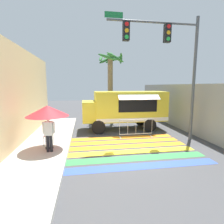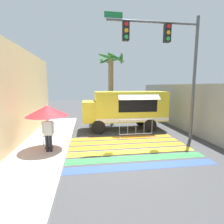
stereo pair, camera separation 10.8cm
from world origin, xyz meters
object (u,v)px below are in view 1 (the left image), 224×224
object	(u,v)px
patio_umbrella	(47,111)
barricade_front	(136,128)
folding_chair	(49,133)
vendor_person	(49,132)
palm_tree	(110,77)
traffic_signal_pole	(168,52)
food_truck	(123,107)

from	to	relation	value
patio_umbrella	barricade_front	world-z (taller)	patio_umbrella
folding_chair	vendor_person	bearing A→B (deg)	-95.69
vendor_person	barricade_front	bearing A→B (deg)	8.69
barricade_front	palm_tree	bearing A→B (deg)	98.57
traffic_signal_pole	vendor_person	world-z (taller)	traffic_signal_pole
traffic_signal_pole	patio_umbrella	size ratio (longest dim) A/B	3.32
patio_umbrella	folding_chair	size ratio (longest dim) A/B	2.14
folding_chair	barricade_front	size ratio (longest dim) A/B	0.46
folding_chair	palm_tree	distance (m)	8.05
patio_umbrella	vendor_person	bearing A→B (deg)	-77.31
traffic_signal_pole	patio_umbrella	bearing A→B (deg)	-172.97
vendor_person	barricade_front	world-z (taller)	vendor_person
food_truck	patio_umbrella	size ratio (longest dim) A/B	2.84
food_truck	patio_umbrella	world-z (taller)	food_truck
food_truck	barricade_front	xyz separation A→B (m)	(0.33, -1.99, -1.05)
folding_chair	palm_tree	size ratio (longest dim) A/B	0.16
barricade_front	patio_umbrella	bearing A→B (deg)	-160.12
traffic_signal_pole	vendor_person	bearing A→B (deg)	-168.72
barricade_front	food_truck	bearing A→B (deg)	99.43
folding_chair	vendor_person	distance (m)	1.10
barricade_front	palm_tree	world-z (taller)	palm_tree
vendor_person	patio_umbrella	bearing A→B (deg)	86.40
food_truck	barricade_front	size ratio (longest dim) A/B	2.79
palm_tree	folding_chair	bearing A→B (deg)	-122.81
patio_umbrella	traffic_signal_pole	bearing A→B (deg)	7.03
food_truck	palm_tree	bearing A→B (deg)	98.02
food_truck	palm_tree	xyz separation A→B (m)	(-0.44, 3.14, 2.25)
patio_umbrella	palm_tree	bearing A→B (deg)	60.19
food_truck	folding_chair	xyz separation A→B (m)	(-4.47, -3.10, -0.85)
vendor_person	palm_tree	world-z (taller)	palm_tree
patio_umbrella	barricade_front	size ratio (longest dim) A/B	0.98
food_truck	vendor_person	world-z (taller)	food_truck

